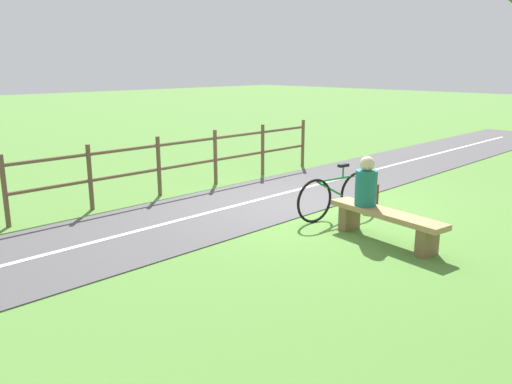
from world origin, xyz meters
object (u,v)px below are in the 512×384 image
bench (386,220)px  bicycle (336,196)px  backpack (369,197)px  person_seated (366,184)px

bench → bicycle: 1.32m
bicycle → backpack: (-0.10, -0.85, -0.16)m
bicycle → backpack: bicycle is taller
bench → bicycle: size_ratio=1.16×
bench → person_seated: 0.62m
bench → person_seated: (0.40, -0.06, 0.47)m
person_seated → backpack: person_seated is taller
person_seated → bicycle: person_seated is taller
person_seated → backpack: size_ratio=1.64×
person_seated → bicycle: size_ratio=0.45×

